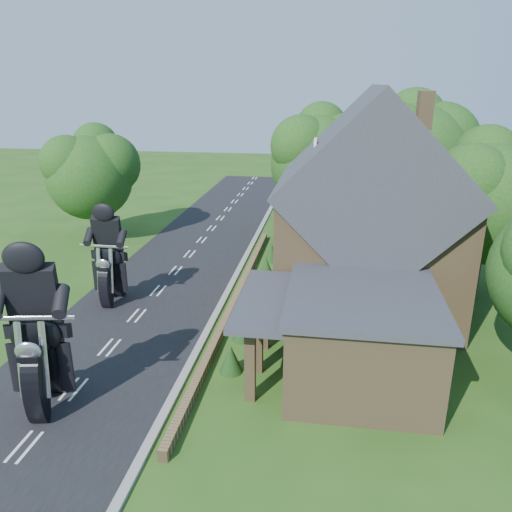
# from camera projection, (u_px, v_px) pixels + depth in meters

# --- Properties ---
(ground) EXTENTS (120.00, 120.00, 0.00)m
(ground) POSITION_uv_depth(u_px,v_px,m) (110.00, 348.00, 20.51)
(ground) COLOR #244814
(ground) RESTS_ON ground
(road) EXTENTS (7.00, 80.00, 0.02)m
(road) POSITION_uv_depth(u_px,v_px,m) (110.00, 347.00, 20.51)
(road) COLOR black
(road) RESTS_ON ground
(kerb) EXTENTS (0.30, 80.00, 0.12)m
(kerb) POSITION_uv_depth(u_px,v_px,m) (196.00, 353.00, 19.98)
(kerb) COLOR gray
(kerb) RESTS_ON ground
(garden_wall) EXTENTS (0.30, 22.00, 0.40)m
(garden_wall) POSITION_uv_depth(u_px,v_px,m) (235.00, 300.00, 24.51)
(garden_wall) COLOR olive
(garden_wall) RESTS_ON ground
(house) EXTENTS (9.54, 8.64, 10.24)m
(house) POSITION_uv_depth(u_px,v_px,m) (368.00, 218.00, 23.20)
(house) COLOR olive
(house) RESTS_ON ground
(annex) EXTENTS (7.05, 5.94, 3.44)m
(annex) POSITION_uv_depth(u_px,v_px,m) (357.00, 336.00, 17.79)
(annex) COLOR olive
(annex) RESTS_ON ground
(tree_house_right) EXTENTS (6.51, 6.00, 8.40)m
(tree_house_right) POSITION_uv_depth(u_px,v_px,m) (494.00, 193.00, 24.49)
(tree_house_right) COLOR black
(tree_house_right) RESTS_ON ground
(tree_behind_house) EXTENTS (7.81, 7.20, 10.08)m
(tree_behind_house) POSITION_uv_depth(u_px,v_px,m) (420.00, 151.00, 31.53)
(tree_behind_house) COLOR black
(tree_behind_house) RESTS_ON ground
(tree_behind_left) EXTENTS (6.94, 6.40, 9.16)m
(tree_behind_left) POSITION_uv_depth(u_px,v_px,m) (325.00, 155.00, 33.46)
(tree_behind_left) COLOR black
(tree_behind_left) RESTS_ON ground
(tree_far_road) EXTENTS (6.08, 5.60, 7.84)m
(tree_far_road) POSITION_uv_depth(u_px,v_px,m) (95.00, 170.00, 33.07)
(tree_far_road) COLOR black
(tree_far_road) RESTS_ON ground
(shrub_a) EXTENTS (0.90, 0.90, 1.10)m
(shrub_a) POSITION_uv_depth(u_px,v_px,m) (231.00, 359.00, 18.65)
(shrub_a) COLOR black
(shrub_a) RESTS_ON ground
(shrub_b) EXTENTS (0.90, 0.90, 1.10)m
(shrub_b) POSITION_uv_depth(u_px,v_px,m) (243.00, 328.00, 20.98)
(shrub_b) COLOR black
(shrub_b) RESTS_ON ground
(shrub_c) EXTENTS (0.90, 0.90, 1.10)m
(shrub_c) POSITION_uv_depth(u_px,v_px,m) (252.00, 303.00, 23.32)
(shrub_c) COLOR black
(shrub_c) RESTS_ON ground
(shrub_d) EXTENTS (0.90, 0.90, 1.10)m
(shrub_d) POSITION_uv_depth(u_px,v_px,m) (266.00, 267.00, 27.99)
(shrub_d) COLOR black
(shrub_d) RESTS_ON ground
(shrub_e) EXTENTS (0.90, 0.90, 1.10)m
(shrub_e) POSITION_uv_depth(u_px,v_px,m) (271.00, 252.00, 30.32)
(shrub_e) COLOR black
(shrub_e) RESTS_ON ground
(shrub_f) EXTENTS (0.90, 0.90, 1.10)m
(shrub_f) POSITION_uv_depth(u_px,v_px,m) (276.00, 240.00, 32.65)
(shrub_f) COLOR black
(shrub_f) RESTS_ON ground
(motorcycle_lead) EXTENTS (0.81, 1.95, 1.77)m
(motorcycle_lead) POSITION_uv_depth(u_px,v_px,m) (47.00, 385.00, 16.47)
(motorcycle_lead) COLOR black
(motorcycle_lead) RESTS_ON ground
(motorcycle_follow) EXTENTS (0.43, 1.63, 1.51)m
(motorcycle_follow) POSITION_uv_depth(u_px,v_px,m) (113.00, 288.00, 24.52)
(motorcycle_follow) COLOR black
(motorcycle_follow) RESTS_ON ground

